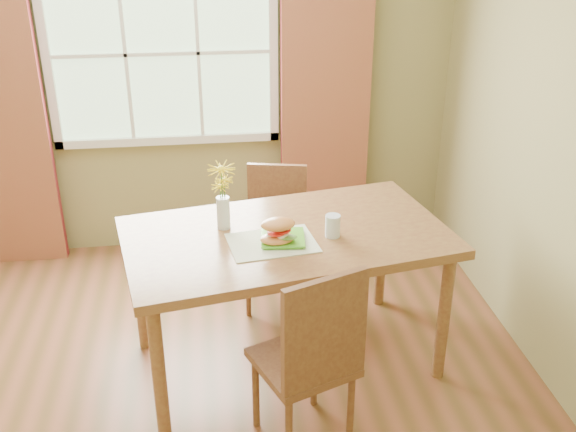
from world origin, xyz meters
The scene contains 11 objects.
room centered at (0.00, 0.00, 1.35)m, with size 4.24×3.84×2.74m.
window centered at (0.00, 1.87, 1.50)m, with size 1.62×0.06×1.32m.
curtain_right centered at (1.15, 1.78, 1.10)m, with size 0.65×0.08×2.20m, color maroon.
dining_table centered at (0.67, 0.29, 0.76)m, with size 1.89×1.28×0.85m.
chair_near centered at (0.71, -0.41, 0.56)m, with size 0.55×0.55×1.03m.
chair_far centered at (0.69, 0.99, 0.51)m, with size 0.46×0.46×0.93m.
placemat centered at (0.58, 0.18, 0.85)m, with size 0.45×0.33×0.01m, color beige.
plate centered at (0.64, 0.20, 0.86)m, with size 0.23×0.23×0.01m, color #56B62D.
croissant_sandwich centered at (0.61, 0.16, 0.93)m, with size 0.20×0.14×0.14m.
water_glass centered at (0.91, 0.23, 0.91)m, with size 0.08×0.08×0.12m.
flower_vase centered at (0.34, 0.40, 1.07)m, with size 0.15×0.15×0.37m.
Camera 1 is at (0.26, -2.93, 2.50)m, focal length 42.00 mm.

